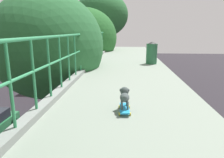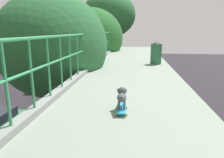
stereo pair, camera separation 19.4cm
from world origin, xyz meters
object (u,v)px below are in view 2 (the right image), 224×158
at_px(car_blue_fifth, 24,150).
at_px(small_dog, 122,96).
at_px(toy_skateboard, 122,109).
at_px(litter_bin, 156,53).
at_px(city_bus, 65,66).

relative_size(car_blue_fifth, small_dog, 9.51).
height_order(toy_skateboard, litter_bin, litter_bin).
bearing_deg(city_bus, litter_bin, -59.87).
relative_size(small_dog, litter_bin, 0.45).
xyz_separation_m(city_bus, small_dog, (9.21, -23.01, 3.64)).
xyz_separation_m(toy_skateboard, small_dog, (-0.00, 0.06, 0.22)).
xyz_separation_m(car_blue_fifth, toy_skateboard, (5.46, -5.53, 4.79)).
xyz_separation_m(car_blue_fifth, litter_bin, (6.54, -0.20, 5.20)).
xyz_separation_m(small_dog, litter_bin, (1.08, 5.27, 0.19)).
bearing_deg(litter_bin, toy_skateboard, -101.44).
bearing_deg(car_blue_fifth, city_bus, 102.08).
bearing_deg(city_bus, toy_skateboard, -68.23).
distance_m(city_bus, toy_skateboard, 25.08).
bearing_deg(litter_bin, car_blue_fifth, 178.29).
distance_m(city_bus, litter_bin, 20.86).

